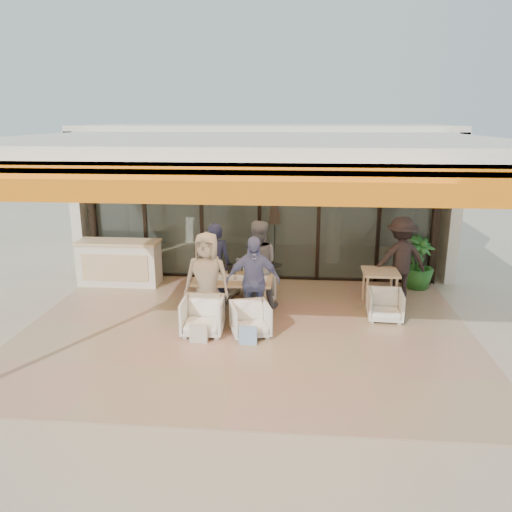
{
  "coord_description": "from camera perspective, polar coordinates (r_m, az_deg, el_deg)",
  "views": [
    {
      "loc": [
        0.9,
        -8.24,
        3.69
      ],
      "look_at": [
        0.1,
        0.9,
        1.15
      ],
      "focal_mm": 35.0,
      "sensor_mm": 36.0,
      "label": 1
    }
  ],
  "objects": [
    {
      "name": "diner_grey",
      "position": [
        9.89,
        0.13,
        -0.98
      ],
      "size": [
        0.92,
        0.74,
        1.78
      ],
      "primitive_type": "imported",
      "rotation": [
        0.0,
        0.0,
        3.22
      ],
      "color": "slate",
      "rests_on": "ground"
    },
    {
      "name": "tote_bag_cream",
      "position": [
        8.58,
        -6.58,
        -8.87
      ],
      "size": [
        0.3,
        0.1,
        0.34
      ],
      "primitive_type": "cube",
      "color": "silver",
      "rests_on": "ground"
    },
    {
      "name": "ground",
      "position": [
        9.07,
        -1.14,
        -8.53
      ],
      "size": [
        70.0,
        70.0,
        0.0
      ],
      "primitive_type": "plane",
      "color": "#C6B293",
      "rests_on": "ground"
    },
    {
      "name": "diner_navy",
      "position": [
        10.0,
        -4.67,
        -1.03
      ],
      "size": [
        0.66,
        0.46,
        1.72
      ],
      "primitive_type": "imported",
      "rotation": [
        0.0,
        0.0,
        3.22
      ],
      "color": "#1B1E3C",
      "rests_on": "ground"
    },
    {
      "name": "interior_block",
      "position": [
        13.66,
        1.24,
        9.34
      ],
      "size": [
        9.05,
        3.62,
        3.52
      ],
      "color": "silver",
      "rests_on": "ground"
    },
    {
      "name": "terrace_structure",
      "position": [
        8.04,
        -1.47,
        12.32
      ],
      "size": [
        8.0,
        6.0,
        3.4
      ],
      "color": "silver",
      "rests_on": "ground"
    },
    {
      "name": "terrace_floor",
      "position": [
        9.07,
        -1.14,
        -8.5
      ],
      "size": [
        8.0,
        6.0,
        0.01
      ],
      "primitive_type": "cube",
      "color": "tan",
      "rests_on": "ground"
    },
    {
      "name": "chair_near_right",
      "position": [
        8.76,
        -0.65,
        -7.08
      ],
      "size": [
        0.79,
        0.77,
        0.66
      ],
      "primitive_type": "imported",
      "rotation": [
        0.0,
        0.0,
        0.3
      ],
      "color": "white",
      "rests_on": "ground"
    },
    {
      "name": "potted_palm",
      "position": [
        11.61,
        18.08,
        -0.76
      ],
      "size": [
        0.92,
        0.92,
        1.2
      ],
      "primitive_type": "imported",
      "rotation": [
        0.0,
        0.0,
        0.56
      ],
      "color": "#1E5919",
      "rests_on": "ground"
    },
    {
      "name": "host_counter",
      "position": [
        11.72,
        -15.35,
        -0.73
      ],
      "size": [
        1.85,
        0.65,
        1.04
      ],
      "color": "silver",
      "rests_on": "ground"
    },
    {
      "name": "glass_storefront",
      "position": [
        11.47,
        0.42,
        4.98
      ],
      "size": [
        8.08,
        0.1,
        3.2
      ],
      "color": "#9EADA3",
      "rests_on": "ground"
    },
    {
      "name": "chair_near_left",
      "position": [
        8.86,
        -6.1,
        -6.65
      ],
      "size": [
        0.73,
        0.69,
        0.73
      ],
      "primitive_type": "imported",
      "rotation": [
        0.0,
        0.0,
        0.03
      ],
      "color": "white",
      "rests_on": "ground"
    },
    {
      "name": "dining_table",
      "position": [
        9.57,
        -2.64,
        -2.84
      ],
      "size": [
        1.5,
        0.9,
        0.93
      ],
      "color": "#E3BF8B",
      "rests_on": "ground"
    },
    {
      "name": "side_chair",
      "position": [
        9.71,
        14.55,
        -5.33
      ],
      "size": [
        0.66,
        0.62,
        0.65
      ],
      "primitive_type": "imported",
      "rotation": [
        0.0,
        0.0,
        -0.05
      ],
      "color": "white",
      "rests_on": "ground"
    },
    {
      "name": "chair_far_right",
      "position": [
        10.53,
        0.36,
        -3.06
      ],
      "size": [
        0.74,
        0.71,
        0.69
      ],
      "primitive_type": "imported",
      "rotation": [
        0.0,
        0.0,
        3.27
      ],
      "color": "white",
      "rests_on": "ground"
    },
    {
      "name": "side_table",
      "position": [
        10.31,
        14.01,
        -2.22
      ],
      "size": [
        0.7,
        0.7,
        0.74
      ],
      "color": "#E3BF8B",
      "rests_on": "ground"
    },
    {
      "name": "chair_far_left",
      "position": [
        10.62,
        -4.17,
        -2.88
      ],
      "size": [
        0.85,
        0.83,
        0.71
      ],
      "primitive_type": "imported",
      "rotation": [
        0.0,
        0.0,
        2.82
      ],
      "color": "white",
      "rests_on": "ground"
    },
    {
      "name": "tote_bag_blue",
      "position": [
        8.46,
        -0.92,
        -9.13
      ],
      "size": [
        0.3,
        0.1,
        0.34
      ],
      "primitive_type": "cube",
      "color": "#99BFD8",
      "rests_on": "ground"
    },
    {
      "name": "diner_periwinkle",
      "position": [
        9.05,
        -0.35,
        -2.9
      ],
      "size": [
        1.03,
        0.55,
        1.68
      ],
      "primitive_type": "imported",
      "rotation": [
        0.0,
        0.0,
        0.15
      ],
      "color": "#7A84CC",
      "rests_on": "ground"
    },
    {
      "name": "standing_woman",
      "position": [
        10.73,
        16.16,
        -0.32
      ],
      "size": [
        1.26,
        0.91,
        1.77
      ],
      "primitive_type": "imported",
      "rotation": [
        0.0,
        0.0,
        3.38
      ],
      "color": "black",
      "rests_on": "ground"
    },
    {
      "name": "diner_cream",
      "position": [
        9.15,
        -5.6,
        -2.59
      ],
      "size": [
        0.89,
        0.63,
        1.73
      ],
      "primitive_type": "imported",
      "rotation": [
        0.0,
        0.0,
        -0.1
      ],
      "color": "beige",
      "rests_on": "ground"
    }
  ]
}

